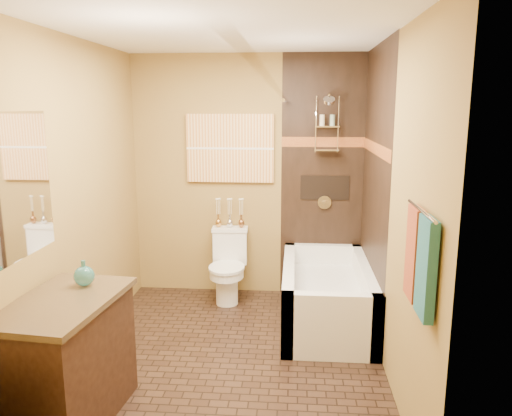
# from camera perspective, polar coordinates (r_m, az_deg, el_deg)

# --- Properties ---
(floor) EXTENTS (3.00, 3.00, 0.00)m
(floor) POSITION_cam_1_polar(r_m,az_deg,el_deg) (4.17, -2.93, -16.75)
(floor) COLOR black
(floor) RESTS_ON ground
(wall_left) EXTENTS (0.02, 3.00, 2.50)m
(wall_left) POSITION_cam_1_polar(r_m,az_deg,el_deg) (4.08, -20.08, 0.57)
(wall_left) COLOR olive
(wall_left) RESTS_ON floor
(wall_right) EXTENTS (0.02, 3.00, 2.50)m
(wall_right) POSITION_cam_1_polar(r_m,az_deg,el_deg) (3.78, 15.22, 0.03)
(wall_right) COLOR olive
(wall_right) RESTS_ON floor
(wall_back) EXTENTS (2.40, 0.02, 2.50)m
(wall_back) POSITION_cam_1_polar(r_m,az_deg,el_deg) (5.21, -0.94, 3.56)
(wall_back) COLOR olive
(wall_back) RESTS_ON floor
(wall_front) EXTENTS (2.40, 0.02, 2.50)m
(wall_front) POSITION_cam_1_polar(r_m,az_deg,el_deg) (2.31, -8.07, -6.97)
(wall_front) COLOR olive
(wall_front) RESTS_ON floor
(ceiling) EXTENTS (3.00, 3.00, 0.00)m
(ceiling) POSITION_cam_1_polar(r_m,az_deg,el_deg) (3.71, -3.35, 19.63)
(ceiling) COLOR silver
(ceiling) RESTS_ON wall_back
(alcove_tile_back) EXTENTS (0.85, 0.01, 2.50)m
(alcove_tile_back) POSITION_cam_1_polar(r_m,az_deg,el_deg) (5.19, 7.61, 3.41)
(alcove_tile_back) COLOR black
(alcove_tile_back) RESTS_ON wall_back
(alcove_tile_right) EXTENTS (0.01, 1.50, 2.50)m
(alcove_tile_right) POSITION_cam_1_polar(r_m,az_deg,el_deg) (4.50, 13.35, 1.95)
(alcove_tile_right) COLOR black
(alcove_tile_right) RESTS_ON wall_right
(mosaic_band_back) EXTENTS (0.85, 0.01, 0.10)m
(mosaic_band_back) POSITION_cam_1_polar(r_m,az_deg,el_deg) (5.14, 7.73, 7.48)
(mosaic_band_back) COLOR maroon
(mosaic_band_back) RESTS_ON alcove_tile_back
(mosaic_band_right) EXTENTS (0.01, 1.50, 0.10)m
(mosaic_band_right) POSITION_cam_1_polar(r_m,az_deg,el_deg) (4.46, 13.45, 6.65)
(mosaic_band_right) COLOR maroon
(mosaic_band_right) RESTS_ON alcove_tile_right
(alcove_niche) EXTENTS (0.50, 0.01, 0.25)m
(alcove_niche) POSITION_cam_1_polar(r_m,az_deg,el_deg) (5.20, 7.86, 2.31)
(alcove_niche) COLOR black
(alcove_niche) RESTS_ON alcove_tile_back
(shower_fixtures) EXTENTS (0.24, 0.33, 1.16)m
(shower_fixtures) POSITION_cam_1_polar(r_m,az_deg,el_deg) (5.04, 8.09, 7.91)
(shower_fixtures) COLOR silver
(shower_fixtures) RESTS_ON floor
(curtain_rod) EXTENTS (0.03, 1.55, 0.03)m
(curtain_rod) POSITION_cam_1_polar(r_m,az_deg,el_deg) (4.39, 3.39, 12.10)
(curtain_rod) COLOR silver
(curtain_rod) RESTS_ON wall_back
(towel_bar) EXTENTS (0.02, 0.55, 0.02)m
(towel_bar) POSITION_cam_1_polar(r_m,az_deg,el_deg) (2.72, 18.39, -0.27)
(towel_bar) COLOR silver
(towel_bar) RESTS_ON wall_right
(towel_teal) EXTENTS (0.05, 0.22, 0.52)m
(towel_teal) POSITION_cam_1_polar(r_m,az_deg,el_deg) (2.67, 18.88, -6.52)
(towel_teal) COLOR #1B4C5A
(towel_teal) RESTS_ON towel_bar
(towel_rust) EXTENTS (0.05, 0.22, 0.52)m
(towel_rust) POSITION_cam_1_polar(r_m,az_deg,el_deg) (2.91, 17.64, -4.95)
(towel_rust) COLOR maroon
(towel_rust) RESTS_ON towel_bar
(sunset_painting) EXTENTS (0.90, 0.04, 0.70)m
(sunset_painting) POSITION_cam_1_polar(r_m,az_deg,el_deg) (5.18, -2.97, 6.82)
(sunset_painting) COLOR #CB772F
(sunset_painting) RESTS_ON wall_back
(vanity_mirror) EXTENTS (0.01, 1.00, 0.90)m
(vanity_mirror) POSITION_cam_1_polar(r_m,az_deg,el_deg) (3.27, -26.50, 1.90)
(vanity_mirror) COLOR white
(vanity_mirror) RESTS_ON wall_left
(bathtub) EXTENTS (0.80, 1.50, 0.55)m
(bathtub) POSITION_cam_1_polar(r_m,az_deg,el_deg) (4.74, 8.04, -10.31)
(bathtub) COLOR white
(bathtub) RESTS_ON floor
(toilet) EXTENTS (0.38, 0.56, 0.73)m
(toilet) POSITION_cam_1_polar(r_m,az_deg,el_deg) (5.17, -3.20, -6.56)
(toilet) COLOR white
(toilet) RESTS_ON floor
(vanity) EXTENTS (0.66, 0.98, 0.82)m
(vanity) POSITION_cam_1_polar(r_m,az_deg,el_deg) (3.48, -20.94, -16.02)
(vanity) COLOR black
(vanity) RESTS_ON floor
(teal_bottle) EXTENTS (0.16, 0.16, 0.21)m
(teal_bottle) POSITION_cam_1_polar(r_m,az_deg,el_deg) (3.47, -19.07, -7.06)
(teal_bottle) COLOR #26726F
(teal_bottle) RESTS_ON vanity
(bud_vases) EXTENTS (0.30, 0.06, 0.30)m
(bud_vases) POSITION_cam_1_polar(r_m,az_deg,el_deg) (5.19, -3.02, -0.47)
(bud_vases) COLOR #BE863B
(bud_vases) RESTS_ON toilet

